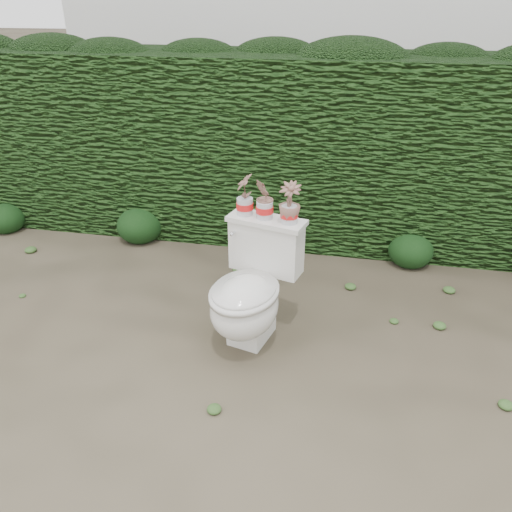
% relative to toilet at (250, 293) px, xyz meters
% --- Properties ---
extents(ground, '(60.00, 60.00, 0.00)m').
position_rel_toilet_xyz_m(ground, '(-0.19, 0.19, -0.36)').
color(ground, brown).
rests_on(ground, ground).
extents(hedge, '(8.00, 1.00, 1.60)m').
position_rel_toilet_xyz_m(hedge, '(-0.19, 1.79, 0.44)').
color(hedge, '#2B551C').
rests_on(hedge, ground).
extents(toilet, '(0.61, 0.77, 0.78)m').
position_rel_toilet_xyz_m(toilet, '(0.00, 0.00, 0.00)').
color(toilet, silver).
rests_on(toilet, ground).
extents(potted_plant_left, '(0.12, 0.15, 0.26)m').
position_rel_toilet_xyz_m(potted_plant_left, '(-0.09, 0.27, 0.55)').
color(potted_plant_left, '#2E6F22').
rests_on(potted_plant_left, toilet).
extents(potted_plant_center, '(0.13, 0.15, 0.24)m').
position_rel_toilet_xyz_m(potted_plant_center, '(0.05, 0.24, 0.54)').
color(potted_plant_center, '#2E6F22').
rests_on(potted_plant_center, toilet).
extents(potted_plant_right, '(0.14, 0.14, 0.25)m').
position_rel_toilet_xyz_m(potted_plant_right, '(0.21, 0.19, 0.54)').
color(potted_plant_right, '#2E6F22').
rests_on(potted_plant_right, toilet).
extents(liriope_clump_0, '(0.36, 0.36, 0.29)m').
position_rel_toilet_xyz_m(liriope_clump_0, '(-2.67, 1.23, -0.21)').
color(liriope_clump_0, '#183813').
rests_on(liriope_clump_0, ground).
extents(liriope_clump_1, '(0.42, 0.42, 0.33)m').
position_rel_toilet_xyz_m(liriope_clump_1, '(-1.31, 1.29, -0.19)').
color(liriope_clump_1, '#183813').
rests_on(liriope_clump_1, ground).
extents(liriope_clump_2, '(0.40, 0.40, 0.32)m').
position_rel_toilet_xyz_m(liriope_clump_2, '(-0.22, 1.30, -0.19)').
color(liriope_clump_2, '#183813').
rests_on(liriope_clump_2, ground).
extents(liriope_clump_3, '(0.37, 0.37, 0.30)m').
position_rel_toilet_xyz_m(liriope_clump_3, '(1.11, 1.29, -0.21)').
color(liriope_clump_3, '#183813').
rests_on(liriope_clump_3, ground).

